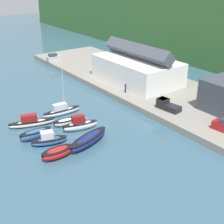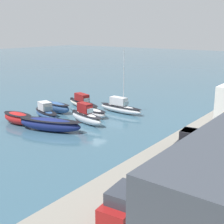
% 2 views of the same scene
% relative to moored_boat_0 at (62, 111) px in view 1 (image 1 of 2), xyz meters
% --- Properties ---
extents(ground_plane, '(320.00, 320.00, 0.00)m').
position_rel_moored_boat_0_xyz_m(ground_plane, '(7.00, 0.92, -0.88)').
color(ground_plane, '#385B70').
extents(quay_promenade, '(99.18, 20.96, 1.27)m').
position_rel_moored_boat_0_xyz_m(quay_promenade, '(7.00, 23.18, -0.24)').
color(quay_promenade, gray).
rests_on(quay_promenade, ground_plane).
extents(harbor_clubhouse, '(20.86, 12.36, 9.10)m').
position_rel_moored_boat_0_xyz_m(harbor_clubhouse, '(-4.41, 22.53, 3.52)').
color(harbor_clubhouse, white).
rests_on(harbor_clubhouse, quay_promenade).
extents(moored_boat_0, '(1.90, 7.84, 9.63)m').
position_rel_moored_boat_0_xyz_m(moored_boat_0, '(0.00, 0.00, 0.00)').
color(moored_boat_0, white).
rests_on(moored_boat_0, ground_plane).
extents(moored_boat_1, '(2.29, 4.62, 1.21)m').
position_rel_moored_boat_0_xyz_m(moored_boat_1, '(4.37, -1.53, -0.23)').
color(moored_boat_1, silver).
rests_on(moored_boat_1, ground_plane).
extents(moored_boat_2, '(2.80, 6.54, 2.80)m').
position_rel_moored_boat_0_xyz_m(moored_boat_2, '(7.49, -0.35, 0.16)').
color(moored_boat_2, white).
rests_on(moored_boat_2, ground_plane).
extents(moored_boat_3, '(4.85, 8.78, 1.69)m').
position_rel_moored_boat_0_xyz_m(moored_boat_3, '(12.68, -1.80, 0.01)').
color(moored_boat_3, navy).
rests_on(moored_boat_3, ground_plane).
extents(moored_boat_4, '(3.91, 8.35, 2.28)m').
position_rel_moored_boat_0_xyz_m(moored_boat_4, '(1.15, -6.66, -0.06)').
color(moored_boat_4, white).
rests_on(moored_boat_4, ground_plane).
extents(moored_boat_5, '(1.76, 5.54, 1.69)m').
position_rel_moored_boat_0_xyz_m(moored_boat_5, '(5.94, -7.85, 0.01)').
color(moored_boat_5, '#33568E').
rests_on(moored_boat_5, ground_plane).
extents(moored_boat_6, '(3.49, 6.08, 2.32)m').
position_rel_moored_boat_0_xyz_m(moored_boat_6, '(8.86, -6.92, -0.04)').
color(moored_boat_6, '#33568E').
rests_on(moored_boat_6, ground_plane).
extents(moored_boat_7, '(2.22, 5.18, 1.63)m').
position_rel_moored_boat_0_xyz_m(moored_boat_7, '(13.23, -7.60, -0.02)').
color(moored_boat_7, red).
rests_on(moored_boat_7, ground_plane).
extents(parked_car_0, '(1.94, 4.26, 2.16)m').
position_rel_moored_boat_0_xyz_m(parked_car_0, '(-32.61, 14.61, 1.31)').
color(parked_car_0, '#B7B7BC').
rests_on(parked_car_0, quay_promenade).
extents(pickup_truck_0, '(4.93, 2.53, 1.90)m').
position_rel_moored_boat_0_xyz_m(pickup_truck_0, '(11.93, 16.29, 1.21)').
color(pickup_truck_0, black).
rests_on(pickup_truck_0, quay_promenade).
extents(person_on_quay, '(0.40, 0.40, 2.14)m').
position_rel_moored_boat_0_xyz_m(person_on_quay, '(0.28, 15.44, 1.49)').
color(person_on_quay, '#232838').
rests_on(person_on_quay, quay_promenade).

